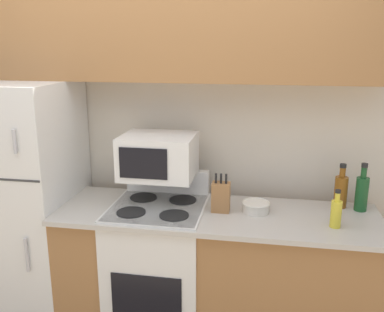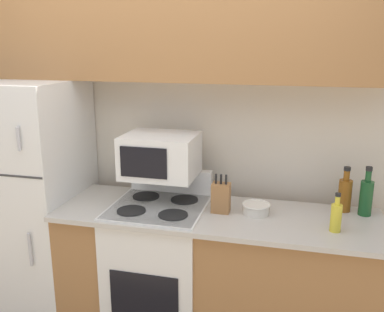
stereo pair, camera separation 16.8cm
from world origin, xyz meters
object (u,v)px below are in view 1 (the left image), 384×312
Objects in this scene: microwave at (158,156)px; bowl at (256,207)px; knife_block at (221,197)px; bottle_cooking_spray at (336,213)px; bottle_whiskey at (341,190)px; bottle_wine_green at (362,192)px; stove at (159,270)px; refrigerator at (21,205)px.

microwave is 2.65× the size of bowl.
knife_block is 1.10× the size of bottle_cooking_spray.
knife_block is 0.76m from bottle_whiskey.
bottle_cooking_spray is at bearing -17.69° from bowl.
bottle_wine_green is (0.84, 0.17, 0.02)m from knife_block.
knife_block is (0.39, 0.01, 0.53)m from stove.
bottle_wine_green is (0.63, 0.14, 0.08)m from bowl.
bowl is at bearing 3.51° from stove.
bowl is (0.21, 0.02, -0.06)m from knife_block.
refrigerator is at bearing -176.83° from bottle_wine_green.
microwave is 1.27m from bottle_wine_green.
refrigerator is at bearing 178.20° from knife_block.
microwave is 1.52× the size of bottle_wine_green.
stove is at bearing -171.72° from bottle_wine_green.
bowl is at bearing -0.73° from refrigerator.
bottle_cooking_spray is at bearing -10.26° from knife_block.
microwave is at bearing 174.22° from bowl.
bottle_wine_green is (2.22, 0.12, 0.19)m from refrigerator.
refrigerator reaches higher than bottle_whiskey.
bottle_whiskey reaches higher than stove.
stove is at bearing 174.28° from bottle_cooking_spray.
refrigerator is 9.68× the size of bowl.
bottle_whiskey is at bearing 15.61° from knife_block.
bottle_cooking_spray is (1.05, -0.10, 0.52)m from stove.
bottle_whiskey reaches higher than bottle_cooking_spray.
stove is 3.85× the size of bottle_whiskey.
bottle_wine_green is at bearing -17.99° from bottle_whiskey.
refrigerator reaches higher than bottle_wine_green.
bottle_cooking_spray is at bearing -5.72° from stove.
bottle_cooking_spray is (0.66, -0.12, -0.01)m from knife_block.
refrigerator is 2.11m from bottle_whiskey.
stove is 1.17m from bottle_cooking_spray.
knife_block is at bearing -11.88° from microwave.
stove is 3.59× the size of bottle_wine_green.
bowl is at bearing -160.75° from bottle_whiskey.
bottle_whiskey is at bearing 19.25° from bowl.
refrigerator reaches higher than bottle_cooking_spray.
stove is 0.76m from bowl.
bowl is (0.62, -0.06, -0.27)m from microwave.
knife_block reaches higher than stove.
bowl is (1.58, -0.02, 0.11)m from refrigerator.
bottle_cooking_spray is (2.03, -0.16, 0.16)m from refrigerator.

